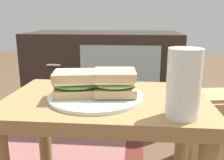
% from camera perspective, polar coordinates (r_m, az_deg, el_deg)
% --- Properties ---
extents(side_table, '(0.56, 0.36, 0.46)m').
position_cam_1_polar(side_table, '(0.73, -1.26, -10.70)').
color(side_table, olive).
rests_on(side_table, ground).
extents(tv_cabinet, '(0.96, 0.46, 0.58)m').
position_cam_1_polar(tv_cabinet, '(1.66, -1.82, 0.87)').
color(tv_cabinet, black).
rests_on(tv_cabinet, ground).
extents(area_rug, '(1.01, 0.71, 0.01)m').
position_cam_1_polar(area_rug, '(1.44, -14.05, -14.04)').
color(area_rug, '#4C1E19').
rests_on(area_rug, ground).
extents(plate, '(0.26, 0.26, 0.01)m').
position_cam_1_polar(plate, '(0.69, -3.76, -3.80)').
color(plate, silver).
rests_on(plate, side_table).
extents(sandwich_front, '(0.14, 0.12, 0.07)m').
position_cam_1_polar(sandwich_front, '(0.68, -8.24, -0.78)').
color(sandwich_front, tan).
rests_on(sandwich_front, plate).
extents(sandwich_back, '(0.13, 0.12, 0.07)m').
position_cam_1_polar(sandwich_back, '(0.68, 0.65, -0.53)').
color(sandwich_back, tan).
rests_on(sandwich_back, plate).
extents(beer_glass, '(0.08, 0.08, 0.15)m').
position_cam_1_polar(beer_glass, '(0.57, 16.03, -1.03)').
color(beer_glass, silver).
rests_on(beer_glass, side_table).
extents(paper_bag, '(0.24, 0.21, 0.35)m').
position_cam_1_polar(paper_bag, '(1.26, 20.98, -10.49)').
color(paper_bag, tan).
rests_on(paper_bag, ground).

